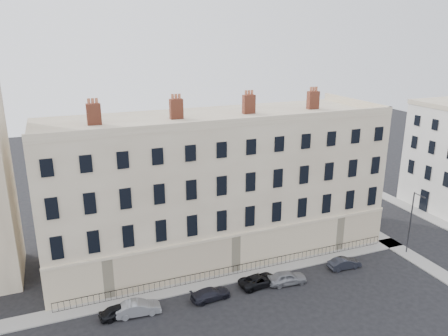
% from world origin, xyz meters
% --- Properties ---
extents(ground, '(160.00, 160.00, 0.00)m').
position_xyz_m(ground, '(0.00, 0.00, 0.00)').
color(ground, black).
rests_on(ground, ground).
extents(terrace, '(36.22, 12.22, 17.00)m').
position_xyz_m(terrace, '(-5.97, 11.97, 7.50)').
color(terrace, tan).
rests_on(terrace, ground).
extents(pavement_terrace, '(48.00, 2.00, 0.12)m').
position_xyz_m(pavement_terrace, '(-10.00, 5.00, 0.06)').
color(pavement_terrace, gray).
rests_on(pavement_terrace, ground).
extents(pavement_east_return, '(2.00, 24.00, 0.12)m').
position_xyz_m(pavement_east_return, '(13.00, 8.00, 0.06)').
color(pavement_east_return, gray).
rests_on(pavement_east_return, ground).
extents(pavement_adjacent, '(2.00, 20.00, 0.12)m').
position_xyz_m(pavement_adjacent, '(23.00, 10.00, 0.06)').
color(pavement_adjacent, gray).
rests_on(pavement_adjacent, ground).
extents(railings, '(35.00, 0.04, 0.96)m').
position_xyz_m(railings, '(-6.00, 5.40, 0.55)').
color(railings, black).
rests_on(railings, ground).
extents(car_a, '(3.44, 1.75, 1.12)m').
position_xyz_m(car_a, '(-18.19, 2.86, 0.56)').
color(car_a, black).
rests_on(car_a, ground).
extents(car_b, '(3.94, 1.65, 1.27)m').
position_xyz_m(car_b, '(-16.57, 2.59, 0.63)').
color(car_b, gray).
rests_on(car_b, ground).
extents(car_c, '(3.86, 1.86, 1.08)m').
position_xyz_m(car_c, '(-10.00, 2.39, 0.54)').
color(car_c, black).
rests_on(car_c, ground).
extents(car_d, '(4.10, 2.13, 1.10)m').
position_xyz_m(car_d, '(-4.91, 2.78, 0.55)').
color(car_d, black).
rests_on(car_d, ground).
extents(car_e, '(3.96, 1.96, 1.30)m').
position_xyz_m(car_e, '(-2.24, 2.08, 0.65)').
color(car_e, gray).
rests_on(car_e, ground).
extents(car_f, '(3.53, 1.38, 1.15)m').
position_xyz_m(car_f, '(4.72, 2.43, 0.57)').
color(car_f, black).
rests_on(car_f, ground).
extents(streetlamp, '(0.17, 1.55, 7.16)m').
position_xyz_m(streetlamp, '(13.13, 2.51, 3.97)').
color(streetlamp, '#303135').
rests_on(streetlamp, ground).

